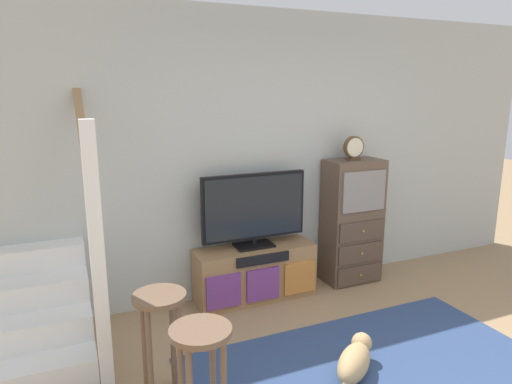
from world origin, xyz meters
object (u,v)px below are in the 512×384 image
object	(u,v)px
television	(254,208)
side_cabinet	(352,221)
bar_stool_near	(201,360)
dog	(355,360)
media_console	(255,273)
bar_stool_far	(160,322)
desk_clock	(354,148)

from	to	relation	value
television	side_cabinet	xyz separation A→B (m)	(1.10, -0.01, -0.25)
bar_stool_near	dog	xyz separation A→B (m)	(1.17, 0.21, -0.43)
television	media_console	bearing A→B (deg)	-90.00
bar_stool_far	dog	bearing A→B (deg)	-13.50
bar_stool_near	side_cabinet	bearing A→B (deg)	37.43
side_cabinet	bar_stool_near	world-z (taller)	side_cabinet
television	dog	xyz separation A→B (m)	(0.16, -1.42, -0.78)
desk_clock	bar_stool_near	distance (m)	2.76
bar_stool_far	bar_stool_near	bearing A→B (deg)	-77.61
media_console	bar_stool_far	size ratio (longest dim) A/B	1.59
television	bar_stool_near	distance (m)	1.95
side_cabinet	bar_stool_far	xyz separation A→B (m)	(-2.22, -1.10, -0.10)
bar_stool_near	bar_stool_far	world-z (taller)	bar_stool_near
side_cabinet	desk_clock	xyz separation A→B (m)	(-0.04, -0.01, 0.76)
bar_stool_near	television	bearing A→B (deg)	58.21
bar_stool_near	dog	size ratio (longest dim) A/B	1.56
side_cabinet	bar_stool_near	distance (m)	2.66
television	bar_stool_far	size ratio (longest dim) A/B	1.40
dog	desk_clock	bearing A→B (deg)	57.06
dog	side_cabinet	bearing A→B (deg)	56.33
side_cabinet	bar_stool_near	bearing A→B (deg)	-142.57
desk_clock	side_cabinet	bearing A→B (deg)	22.88
desk_clock	bar_stool_near	world-z (taller)	desk_clock
dog	bar_stool_near	bearing A→B (deg)	-169.91
media_console	side_cabinet	xyz separation A→B (m)	(1.10, 0.01, 0.38)
bar_stool_far	dog	xyz separation A→B (m)	(1.29, -0.31, -0.42)
bar_stool_near	bar_stool_far	distance (m)	0.53
media_console	television	xyz separation A→B (m)	(0.00, 0.02, 0.63)
television	bar_stool_near	bearing A→B (deg)	-121.79
desk_clock	dog	bearing A→B (deg)	-122.94
media_console	side_cabinet	world-z (taller)	side_cabinet
desk_clock	dog	world-z (taller)	desk_clock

